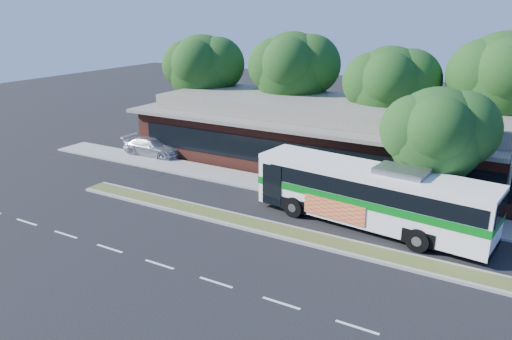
# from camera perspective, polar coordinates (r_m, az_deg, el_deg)

# --- Properties ---
(ground) EXTENTS (120.00, 120.00, 0.00)m
(ground) POSITION_cam_1_polar(r_m,az_deg,el_deg) (24.70, 2.05, -7.59)
(ground) COLOR black
(ground) RESTS_ON ground
(median_strip) EXTENTS (26.00, 1.10, 0.15)m
(median_strip) POSITION_cam_1_polar(r_m,az_deg,el_deg) (25.15, 2.70, -6.92)
(median_strip) COLOR #424B20
(median_strip) RESTS_ON ground
(sidewalk) EXTENTS (44.00, 2.60, 0.12)m
(sidewalk) POSITION_cam_1_polar(r_m,az_deg,el_deg) (30.03, 7.83, -2.85)
(sidewalk) COLOR gray
(sidewalk) RESTS_ON ground
(parking_lot) EXTENTS (14.00, 12.00, 0.01)m
(parking_lot) POSITION_cam_1_polar(r_m,az_deg,el_deg) (42.46, -13.18, 3.00)
(parking_lot) COLOR black
(parking_lot) RESTS_ON ground
(plaza_building) EXTENTS (33.20, 11.20, 4.45)m
(plaza_building) POSITION_cam_1_polar(r_m,az_deg,el_deg) (35.35, 12.10, 3.63)
(plaza_building) COLOR #5E281D
(plaza_building) RESTS_ON ground
(tree_bg_a) EXTENTS (6.47, 5.80, 8.63)m
(tree_bg_a) POSITION_cam_1_polar(r_m,az_deg,el_deg) (43.14, -5.61, 11.55)
(tree_bg_a) COLOR black
(tree_bg_a) RESTS_ON ground
(tree_bg_b) EXTENTS (6.69, 6.00, 9.00)m
(tree_bg_b) POSITION_cam_1_polar(r_m,az_deg,el_deg) (39.91, 4.84, 11.45)
(tree_bg_b) COLOR black
(tree_bg_b) RESTS_ON ground
(tree_bg_c) EXTENTS (6.24, 5.60, 8.26)m
(tree_bg_c) POSITION_cam_1_polar(r_m,az_deg,el_deg) (36.33, 15.68, 9.33)
(tree_bg_c) COLOR black
(tree_bg_c) RESTS_ON ground
(tree_bg_d) EXTENTS (6.91, 6.20, 9.37)m
(tree_bg_d) POSITION_cam_1_polar(r_m,az_deg,el_deg) (36.14, 27.17, 9.32)
(tree_bg_d) COLOR black
(tree_bg_d) RESTS_ON ground
(transit_bus) EXTENTS (12.32, 3.96, 3.40)m
(transit_bus) POSITION_cam_1_polar(r_m,az_deg,el_deg) (25.72, 13.04, -2.42)
(transit_bus) COLOR white
(transit_bus) RESTS_ON ground
(sedan) EXTENTS (4.90, 2.11, 1.41)m
(sedan) POSITION_cam_1_polar(r_m,az_deg,el_deg) (38.44, -11.69, 2.62)
(sedan) COLOR silver
(sedan) RESTS_ON ground
(sidewalk_tree) EXTENTS (5.48, 4.91, 6.97)m
(sidewalk_tree) POSITION_cam_1_polar(r_m,az_deg,el_deg) (27.01, 20.74, 3.92)
(sidewalk_tree) COLOR black
(sidewalk_tree) RESTS_ON ground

